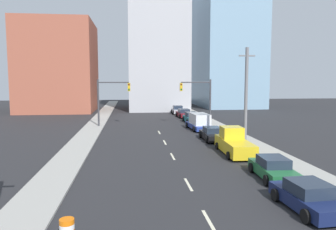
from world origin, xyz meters
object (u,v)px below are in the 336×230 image
object	(u,v)px
traffic_signal_right	(202,96)
sedan_teal	(191,118)
sedan_navy	(309,197)
box_truck_blue	(199,122)
sedan_green	(273,168)
utility_pole_right_mid	(246,94)
sedan_black	(212,134)
sedan_maroon	(184,113)
traffic_signal_left	(108,96)
pickup_truck_yellow	(234,143)
sedan_silver	(178,110)

from	to	relation	value
traffic_signal_right	sedan_teal	distance (m)	4.57
sedan_navy	box_truck_blue	size ratio (longest dim) A/B	0.73
sedan_green	box_truck_blue	distance (m)	20.65
sedan_green	sedan_navy	bearing A→B (deg)	-92.84
utility_pole_right_mid	sedan_teal	bearing A→B (deg)	98.48
sedan_black	sedan_maroon	bearing A→B (deg)	88.98
sedan_black	traffic_signal_left	bearing A→B (deg)	135.27
sedan_navy	pickup_truck_yellow	distance (m)	12.23
sedan_maroon	sedan_silver	world-z (taller)	sedan_silver
pickup_truck_yellow	sedan_black	xyz separation A→B (m)	(-0.29, 6.21, -0.23)
pickup_truck_yellow	sedan_maroon	world-z (taller)	pickup_truck_yellow
pickup_truck_yellow	sedan_black	bearing A→B (deg)	94.38
utility_pole_right_mid	sedan_maroon	distance (m)	23.08
sedan_black	traffic_signal_right	bearing A→B (deg)	83.52
traffic_signal_right	box_truck_blue	xyz separation A→B (m)	(-1.16, -4.09, -3.11)
pickup_truck_yellow	sedan_silver	distance (m)	33.01
sedan_navy	sedan_black	distance (m)	18.43
utility_pole_right_mid	pickup_truck_yellow	world-z (taller)	utility_pole_right_mid
sedan_navy	sedan_silver	xyz separation A→B (m)	(0.30, 45.24, 0.07)
pickup_truck_yellow	sedan_green	bearing A→B (deg)	-86.38
sedan_navy	sedan_teal	world-z (taller)	sedan_teal
traffic_signal_left	sedan_silver	size ratio (longest dim) A/B	1.42
pickup_truck_yellow	sedan_silver	xyz separation A→B (m)	(0.01, 33.01, -0.17)
sedan_teal	sedan_maroon	world-z (taller)	sedan_teal
traffic_signal_left	sedan_green	bearing A→B (deg)	-64.33
utility_pole_right_mid	sedan_maroon	xyz separation A→B (m)	(-2.43, 22.58, -4.13)
sedan_silver	sedan_teal	bearing A→B (deg)	-87.48
sedan_maroon	utility_pole_right_mid	bearing A→B (deg)	-86.96
sedan_green	box_truck_blue	size ratio (longest dim) A/B	0.76
sedan_black	sedan_silver	distance (m)	26.81
sedan_maroon	traffic_signal_left	bearing A→B (deg)	-144.20
utility_pole_right_mid	box_truck_blue	xyz separation A→B (m)	(-2.72, 8.93, -3.82)
sedan_navy	box_truck_blue	xyz separation A→B (m)	(0.19, 25.72, 0.34)
sedan_navy	sedan_black	size ratio (longest dim) A/B	0.95
sedan_teal	sedan_silver	size ratio (longest dim) A/B	1.09
sedan_silver	sedan_navy	bearing A→B (deg)	-88.89
sedan_black	sedan_maroon	world-z (taller)	sedan_maroon
sedan_navy	sedan_green	xyz separation A→B (m)	(0.52, 5.07, -0.01)
utility_pole_right_mid	pickup_truck_yellow	xyz separation A→B (m)	(-2.62, -4.56, -3.92)
traffic_signal_left	sedan_navy	size ratio (longest dim) A/B	1.41
sedan_teal	sedan_maroon	bearing A→B (deg)	88.52
sedan_teal	box_truck_blue	bearing A→B (deg)	-94.57
sedan_teal	sedan_black	bearing A→B (deg)	-93.98
traffic_signal_left	sedan_teal	xyz separation A→B (m)	(11.89, 2.96, -3.38)
traffic_signal_left	sedan_black	xyz separation A→B (m)	(11.36, -11.38, -3.44)
sedan_navy	sedan_maroon	xyz separation A→B (m)	(0.48, 39.37, 0.03)
sedan_navy	sedan_silver	distance (m)	45.24
pickup_truck_yellow	sedan_silver	size ratio (longest dim) A/B	1.39
sedan_black	sedan_silver	xyz separation A→B (m)	(0.30, 26.81, 0.06)
sedan_navy	utility_pole_right_mid	bearing A→B (deg)	77.21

